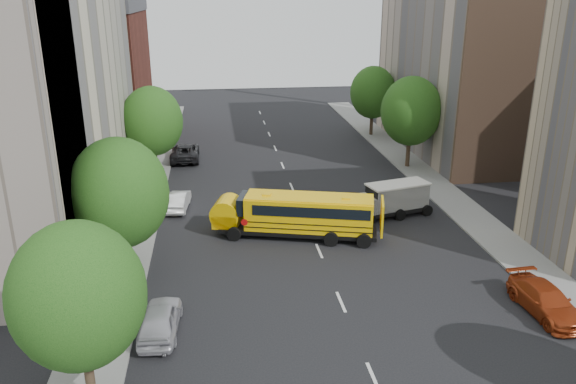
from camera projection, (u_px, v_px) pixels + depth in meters
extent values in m
plane|color=black|center=(313.00, 237.00, 35.82)|extent=(120.00, 120.00, 0.00)
cube|color=slate|center=(138.00, 216.00, 39.04)|extent=(3.00, 80.00, 0.12)
cube|color=slate|center=(453.00, 201.00, 41.91)|extent=(3.00, 80.00, 0.12)
cube|color=silver|center=(292.00, 187.00, 45.16)|extent=(0.15, 64.00, 0.01)
cube|color=beige|center=(22.00, 72.00, 35.83)|extent=(10.00, 26.00, 20.00)
cube|color=maroon|center=(94.00, 78.00, 57.55)|extent=(10.00, 15.00, 13.00)
cube|color=#BCA692|center=(463.00, 56.00, 53.73)|extent=(10.00, 22.00, 18.00)
cube|color=brown|center=(523.00, 71.00, 43.46)|extent=(10.10, 0.30, 18.00)
cylinder|color=#38281C|center=(89.00, 373.00, 20.93)|extent=(0.36, 0.36, 2.70)
ellipsoid|color=#144211|center=(78.00, 296.00, 19.82)|extent=(4.80, 4.80, 5.52)
cylinder|color=#38281C|center=(126.00, 254.00, 30.24)|extent=(0.36, 0.36, 2.88)
ellipsoid|color=#144211|center=(119.00, 193.00, 29.06)|extent=(5.12, 5.12, 5.89)
cylinder|color=#38281C|center=(156.00, 161.00, 47.06)|extent=(0.36, 0.36, 2.81)
ellipsoid|color=#144211|center=(152.00, 121.00, 45.91)|extent=(4.99, 4.99, 5.74)
cylinder|color=#38281C|center=(408.00, 151.00, 49.78)|extent=(0.36, 0.36, 2.95)
ellipsoid|color=#144211|center=(411.00, 111.00, 48.57)|extent=(5.25, 5.25, 6.04)
cylinder|color=#38281C|center=(371.00, 123.00, 61.02)|extent=(0.36, 0.36, 2.74)
ellipsoid|color=#144211|center=(373.00, 92.00, 59.90)|extent=(4.86, 4.86, 5.59)
cube|color=black|center=(298.00, 229.00, 35.89)|extent=(10.18, 4.77, 0.27)
cube|color=#FFC205|center=(308.00, 213.00, 35.43)|extent=(8.29, 4.22, 2.04)
cube|color=#FFC205|center=(235.00, 218.00, 36.21)|extent=(2.07, 2.39, 0.89)
cube|color=black|center=(249.00, 203.00, 35.74)|extent=(0.96, 2.09, 1.06)
cube|color=#FFC205|center=(308.00, 197.00, 35.08)|extent=(8.24, 4.05, 0.12)
cube|color=black|center=(311.00, 206.00, 35.26)|extent=(7.62, 4.09, 0.67)
cube|color=black|center=(308.00, 223.00, 35.67)|extent=(8.30, 4.27, 0.05)
cube|color=black|center=(308.00, 218.00, 35.55)|extent=(8.30, 4.27, 0.05)
cube|color=#FFC205|center=(372.00, 216.00, 34.93)|extent=(0.71, 2.18, 2.04)
cube|color=#FFC205|center=(270.00, 194.00, 35.34)|extent=(0.65, 0.65, 0.09)
cube|color=#FFC205|center=(341.00, 197.00, 34.80)|extent=(0.65, 0.65, 0.09)
cylinder|color=#FFC205|center=(235.00, 212.00, 36.06)|extent=(2.33, 2.46, 1.86)
cylinder|color=red|center=(251.00, 222.00, 34.84)|extent=(0.44, 0.15, 0.44)
cylinder|color=black|center=(241.00, 234.00, 35.29)|extent=(0.93, 0.49, 0.89)
cylinder|color=black|center=(248.00, 220.00, 37.37)|extent=(0.93, 0.49, 0.89)
cylinder|color=black|center=(327.00, 238.00, 34.63)|extent=(0.93, 0.49, 0.89)
cylinder|color=black|center=(329.00, 224.00, 36.70)|extent=(0.93, 0.49, 0.89)
cylinder|color=black|center=(356.00, 240.00, 34.41)|extent=(0.93, 0.49, 0.89)
cylinder|color=black|center=(357.00, 226.00, 36.48)|extent=(0.93, 0.49, 0.89)
cube|color=black|center=(390.00, 209.00, 39.22)|extent=(5.71, 3.11, 0.27)
cube|color=silver|center=(397.00, 196.00, 39.06)|extent=(4.46, 2.70, 1.63)
cube|color=silver|center=(366.00, 204.00, 38.29)|extent=(1.66, 1.98, 1.09)
cube|color=silver|center=(397.00, 184.00, 38.77)|extent=(4.66, 2.84, 0.11)
cylinder|color=black|center=(372.00, 219.00, 37.75)|extent=(0.79, 0.41, 0.76)
cylinder|color=black|center=(359.00, 210.00, 39.33)|extent=(0.79, 0.41, 0.76)
cylinder|color=black|center=(399.00, 215.00, 38.52)|extent=(0.79, 0.41, 0.76)
cylinder|color=black|center=(386.00, 206.00, 40.10)|extent=(0.79, 0.41, 0.76)
cylinder|color=black|center=(424.00, 211.00, 39.22)|extent=(0.79, 0.41, 0.76)
cylinder|color=black|center=(409.00, 202.00, 40.80)|extent=(0.79, 0.41, 0.76)
imported|color=#B4B2BA|center=(160.00, 319.00, 25.54)|extent=(1.95, 4.32, 1.44)
imported|color=white|center=(178.00, 200.00, 40.36)|extent=(1.78, 4.08, 1.31)
imported|color=black|center=(185.00, 152.00, 52.29)|extent=(2.61, 5.60, 1.55)
imported|color=#983313|center=(546.00, 301.00, 27.16)|extent=(2.18, 4.83, 1.37)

